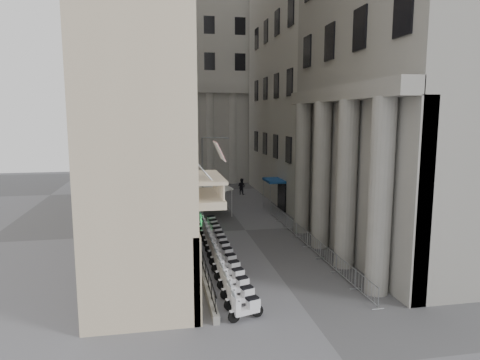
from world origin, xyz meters
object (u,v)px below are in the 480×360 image
at_px(security_tent, 217,184).
at_px(street_lamp, 205,172).
at_px(scooter_0, 246,320).
at_px(pedestrian_b, 242,186).
at_px(info_kiosk, 193,222).
at_px(pedestrian_a, 222,193).

relative_size(security_tent, street_lamp, 0.61).
xyz_separation_m(scooter_0, street_lamp, (0.14, 18.51, 4.30)).
xyz_separation_m(scooter_0, pedestrian_b, (5.54, 30.37, 0.94)).
height_order(scooter_0, pedestrian_b, pedestrian_b).
bearing_deg(security_tent, info_kiosk, -115.51).
relative_size(pedestrian_a, pedestrian_b, 0.93).
xyz_separation_m(info_kiosk, pedestrian_b, (6.78, 15.82, -0.04)).
bearing_deg(scooter_0, pedestrian_b, -27.53).
relative_size(security_tent, pedestrian_a, 2.54).
height_order(scooter_0, street_lamp, street_lamp).
height_order(scooter_0, security_tent, security_tent).
xyz_separation_m(security_tent, street_lamp, (-1.20, -1.44, 1.27)).
relative_size(street_lamp, info_kiosk, 3.75).
distance_m(street_lamp, pedestrian_b, 13.46).
bearing_deg(street_lamp, pedestrian_b, 82.40).
relative_size(security_tent, info_kiosk, 2.30).
relative_size(scooter_0, pedestrian_a, 0.85).
height_order(street_lamp, info_kiosk, street_lamp).
height_order(security_tent, street_lamp, street_lamp).
distance_m(scooter_0, info_kiosk, 14.64).
bearing_deg(info_kiosk, pedestrian_a, 49.70).
height_order(security_tent, info_kiosk, security_tent).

